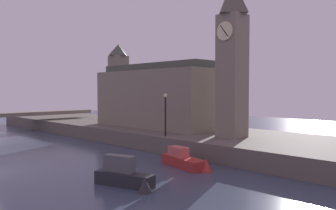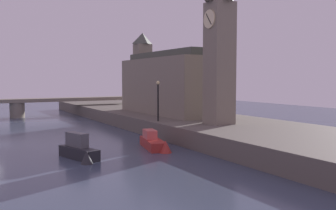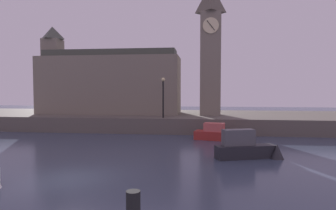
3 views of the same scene
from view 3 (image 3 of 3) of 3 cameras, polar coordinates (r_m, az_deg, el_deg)
ground_plane at (r=14.91m, az=-19.05°, el=-13.59°), size 120.00×120.00×0.00m
far_embankment at (r=33.62m, az=-4.10°, el=-2.91°), size 70.00×12.00×1.50m
clock_tower at (r=31.87m, az=8.30°, el=11.17°), size 2.36×2.40×14.00m
parliament_hall at (r=34.28m, az=-11.96°, el=4.36°), size 15.94×5.10×10.09m
streetlamp at (r=27.94m, az=-0.95°, el=2.41°), size 0.36×0.36×3.88m
boat_barge_dark at (r=18.73m, az=15.45°, el=-8.11°), size 4.34×2.04×1.81m
boat_dinghy_red at (r=24.85m, az=11.12°, el=-5.68°), size 5.06×2.19×1.57m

